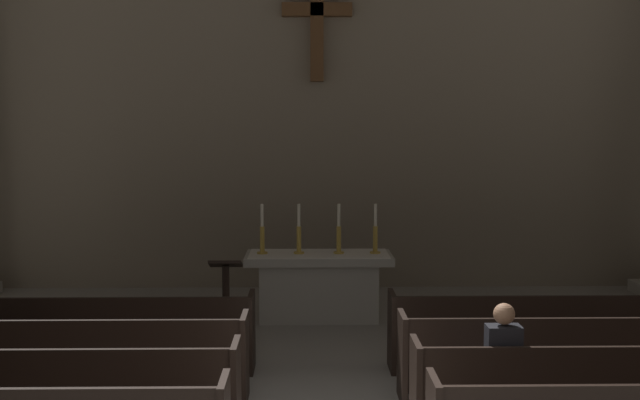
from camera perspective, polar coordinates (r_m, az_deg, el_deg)
pew_left_row_2 at (r=7.86m, az=-21.13°, el=-13.20°), size 4.01×0.50×0.95m
pew_left_row_3 at (r=8.78m, az=-18.81°, el=-11.11°), size 4.01×0.50×0.95m
pew_left_row_4 at (r=9.71m, az=-16.95°, el=-9.40°), size 4.01×0.50×0.95m
pew_right_row_2 at (r=7.99m, az=21.66°, el=-12.92°), size 4.01×0.50×0.95m
pew_right_row_3 at (r=8.89m, az=19.10°, el=-10.90°), size 4.01×0.50×0.95m
pew_right_row_4 at (r=9.81m, az=17.05°, el=-9.25°), size 4.01×0.50×0.95m
altar at (r=11.68m, az=-0.09°, el=-6.28°), size 2.20×0.90×1.01m
candlestick_outer_left at (r=11.57m, az=-4.31°, el=-2.79°), size 0.16×0.16×0.75m
candlestick_inner_left at (r=11.55m, az=-1.58°, el=-2.79°), size 0.16×0.16×0.75m
candlestick_inner_right at (r=11.56m, az=1.40°, el=-2.78°), size 0.16×0.16×0.75m
candlestick_outer_right at (r=11.59m, az=4.12°, el=-2.77°), size 0.16×0.16×0.75m
apse_with_cross at (r=13.85m, az=-0.24°, el=10.91°), size 13.28×0.48×8.41m
lectern at (r=10.56m, az=-6.98°, el=-7.55°), size 0.44×0.36×1.15m
lone_worshipper at (r=7.59m, az=13.24°, el=-11.93°), size 0.32×0.43×1.32m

